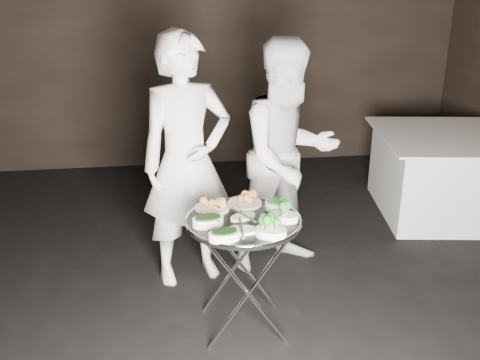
{
  "coord_description": "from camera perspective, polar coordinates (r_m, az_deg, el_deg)",
  "views": [
    {
      "loc": [
        -0.39,
        -2.67,
        2.09
      ],
      "look_at": [
        0.02,
        0.33,
        0.95
      ],
      "focal_mm": 40.0,
      "sensor_mm": 36.0,
      "label": 1
    }
  ],
  "objects": [
    {
      "name": "floor",
      "position": [
        3.43,
        0.39,
        -17.48
      ],
      "size": [
        6.0,
        7.0,
        0.05
      ],
      "primitive_type": "cube",
      "color": "black",
      "rests_on": "ground"
    },
    {
      "name": "wall_back",
      "position": [
        6.23,
        -4.42,
        15.13
      ],
      "size": [
        6.0,
        0.05,
        3.0
      ],
      "primitive_type": "cube",
      "color": "black",
      "rests_on": "floor"
    },
    {
      "name": "tray_stand",
      "position": [
        3.33,
        0.36,
        -9.56
      ],
      "size": [
        0.5,
        0.43,
        0.74
      ],
      "rotation": [
        0.0,
        0.0,
        -0.05
      ],
      "color": "silver",
      "rests_on": "floor"
    },
    {
      "name": "serving_tray",
      "position": [
        3.18,
        0.37,
        -4.4
      ],
      "size": [
        0.7,
        0.7,
        0.04
      ],
      "color": "black",
      "rests_on": "tray_stand"
    },
    {
      "name": "potato_plate_a",
      "position": [
        3.3,
        -3.02,
        -2.62
      ],
      "size": [
        0.22,
        0.22,
        0.08
      ],
      "rotation": [
        0.0,
        0.0,
        -0.36
      ],
      "color": "beige",
      "rests_on": "serving_tray"
    },
    {
      "name": "potato_plate_b",
      "position": [
        3.37,
        0.51,
        -2.08
      ],
      "size": [
        0.22,
        0.22,
        0.08
      ],
      "rotation": [
        0.0,
        0.0,
        -0.14
      ],
      "color": "beige",
      "rests_on": "serving_tray"
    },
    {
      "name": "greens_bowl",
      "position": [
        3.31,
        3.8,
        -2.56
      ],
      "size": [
        0.13,
        0.13,
        0.08
      ],
      "rotation": [
        0.0,
        0.0,
        -0.22
      ],
      "color": "silver",
      "rests_on": "serving_tray"
    },
    {
      "name": "asparagus_plate_a",
      "position": [
        3.19,
        0.3,
        -3.85
      ],
      "size": [
        0.19,
        0.16,
        0.03
      ],
      "rotation": [
        0.0,
        0.0,
        0.47
      ],
      "color": "silver",
      "rests_on": "serving_tray"
    },
    {
      "name": "asparagus_plate_b",
      "position": [
        3.02,
        0.16,
        -5.27
      ],
      "size": [
        0.2,
        0.12,
        0.04
      ],
      "rotation": [
        0.0,
        0.0,
        -0.06
      ],
      "color": "silver",
      "rests_on": "serving_tray"
    },
    {
      "name": "spinach_bowl_a",
      "position": [
        3.1,
        -3.44,
        -4.28
      ],
      "size": [
        0.2,
        0.15,
        0.08
      ],
      "rotation": [
        0.0,
        0.0,
        0.19
      ],
      "color": "silver",
      "rests_on": "serving_tray"
    },
    {
      "name": "spinach_bowl_b",
      "position": [
        2.93,
        -1.67,
        -5.79
      ],
      "size": [
        0.19,
        0.14,
        0.07
      ],
      "rotation": [
        0.0,
        0.0,
        0.16
      ],
      "color": "silver",
      "rests_on": "serving_tray"
    },
    {
      "name": "broccoli_bowl_a",
      "position": [
        3.16,
        4.72,
        -3.81
      ],
      "size": [
        0.2,
        0.17,
        0.07
      ],
      "rotation": [
        0.0,
        0.0,
        -0.29
      ],
      "color": "silver",
      "rests_on": "serving_tray"
    },
    {
      "name": "broccoli_bowl_b",
      "position": [
        2.97,
        3.33,
        -5.41
      ],
      "size": [
        0.21,
        0.18,
        0.07
      ],
      "rotation": [
        0.0,
        0.0,
        -0.35
      ],
      "color": "silver",
      "rests_on": "serving_tray"
    },
    {
      "name": "serving_utensils",
      "position": [
        3.22,
        0.49,
        -2.99
      ],
      "size": [
        0.57,
        0.41,
        0.01
      ],
      "color": "silver",
      "rests_on": "serving_tray"
    },
    {
      "name": "waiter_left",
      "position": [
        3.74,
        -5.69,
        1.93
      ],
      "size": [
        0.75,
        0.6,
        1.8
      ],
      "primitive_type": "imported",
      "rotation": [
        0.0,
        0.0,
        0.29
      ],
      "color": "silver",
      "rests_on": "floor"
    },
    {
      "name": "waiter_right",
      "position": [
        3.94,
        5.19,
        2.43
      ],
      "size": [
        1.0,
        0.89,
        1.73
      ],
      "primitive_type": "imported",
      "rotation": [
        0.0,
        0.0,
        0.32
      ],
      "color": "silver",
      "rests_on": "floor"
    },
    {
      "name": "dining_table",
      "position": [
        5.36,
        21.32,
        0.62
      ],
      "size": [
        1.34,
        1.34,
        0.77
      ],
      "rotation": [
        0.0,
        0.0,
        -0.15
      ],
      "color": "silver",
      "rests_on": "floor"
    }
  ]
}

